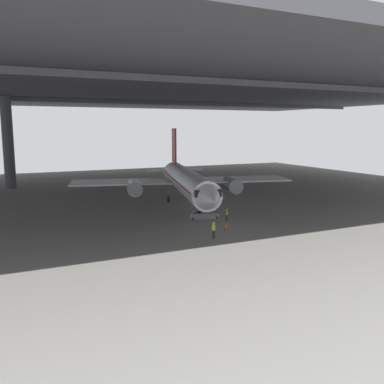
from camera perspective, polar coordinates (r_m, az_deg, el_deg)
name	(u,v)px	position (r m, az deg, el deg)	size (l,w,h in m)	color
ground_plane	(195,204)	(59.55, 0.35, -1.73)	(110.00, 110.00, 0.00)	gray
hangar_structure	(159,91)	(71.46, -4.60, 13.82)	(121.00, 99.00, 17.79)	#4C4F54
airplane_main	(186,181)	(59.21, -0.81, 1.49)	(33.65, 34.20, 10.92)	white
boarding_stairs	(204,212)	(50.44, 1.70, -2.85)	(4.30, 2.37, 4.54)	slate
crew_worker_near_nose	(214,229)	(41.20, 3.02, -5.13)	(0.45, 0.40, 1.75)	#232838
crew_worker_by_stairs	(227,214)	(48.74, 4.84, -3.04)	(0.33, 0.52, 1.64)	#232838
traffic_cone_orange	(226,226)	(45.26, 4.73, -4.80)	(0.36, 0.36, 0.60)	black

